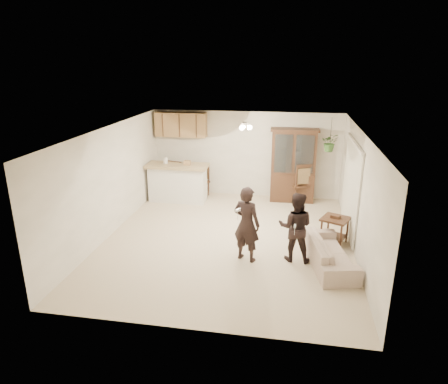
% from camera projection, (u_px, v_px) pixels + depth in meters
% --- Properties ---
extents(floor, '(6.50, 6.50, 0.00)m').
position_uv_depth(floor, '(228.00, 239.00, 9.12)').
color(floor, '#BCB08E').
rests_on(floor, ground).
extents(ceiling, '(5.50, 6.50, 0.02)m').
position_uv_depth(ceiling, '(228.00, 131.00, 8.32)').
color(ceiling, silver).
rests_on(ceiling, wall_back).
extents(wall_back, '(5.50, 0.02, 2.50)m').
position_uv_depth(wall_back, '(246.00, 154.00, 11.76)').
color(wall_back, white).
rests_on(wall_back, ground).
extents(wall_front, '(5.50, 0.02, 2.50)m').
position_uv_depth(wall_front, '(191.00, 256.00, 5.68)').
color(wall_front, white).
rests_on(wall_front, ground).
extents(wall_left, '(0.02, 6.50, 2.50)m').
position_uv_depth(wall_left, '(110.00, 181.00, 9.17)').
color(wall_left, white).
rests_on(wall_left, ground).
extents(wall_right, '(0.02, 6.50, 2.50)m').
position_uv_depth(wall_right, '(359.00, 194.00, 8.27)').
color(wall_right, white).
rests_on(wall_right, ground).
extents(breakfast_bar, '(1.60, 0.55, 1.00)m').
position_uv_depth(breakfast_bar, '(178.00, 184.00, 11.45)').
color(breakfast_bar, silver).
rests_on(breakfast_bar, floor).
extents(bar_top, '(1.75, 0.70, 0.08)m').
position_uv_depth(bar_top, '(177.00, 166.00, 11.28)').
color(bar_top, tan).
rests_on(bar_top, breakfast_bar).
extents(upper_cabinets, '(1.50, 0.34, 0.70)m').
position_uv_depth(upper_cabinets, '(181.00, 125.00, 11.63)').
color(upper_cabinets, brown).
rests_on(upper_cabinets, wall_back).
extents(vertical_blinds, '(0.06, 2.30, 2.10)m').
position_uv_depth(vertical_blinds, '(351.00, 188.00, 9.17)').
color(vertical_blinds, beige).
rests_on(vertical_blinds, wall_right).
extents(ceiling_fixture, '(0.36, 0.36, 0.20)m').
position_uv_depth(ceiling_fixture, '(245.00, 126.00, 9.44)').
color(ceiling_fixture, '#FCE1BD').
rests_on(ceiling_fixture, ceiling).
extents(hanging_plant, '(0.43, 0.37, 0.48)m').
position_uv_depth(hanging_plant, '(330.00, 142.00, 10.40)').
color(hanging_plant, '#274F1F').
rests_on(hanging_plant, ceiling).
extents(plant_cord, '(0.01, 0.01, 0.65)m').
position_uv_depth(plant_cord, '(331.00, 130.00, 10.30)').
color(plant_cord, black).
rests_on(plant_cord, ceiling).
extents(sofa, '(1.09, 1.98, 0.73)m').
position_uv_depth(sofa, '(330.00, 248.00, 7.90)').
color(sofa, beige).
rests_on(sofa, floor).
extents(adult, '(0.77, 0.64, 1.80)m').
position_uv_depth(adult, '(247.00, 219.00, 7.94)').
color(adult, black).
rests_on(adult, floor).
extents(child, '(0.69, 0.55, 1.35)m').
position_uv_depth(child, '(295.00, 229.00, 8.00)').
color(child, black).
rests_on(child, floor).
extents(china_hutch, '(1.35, 0.55, 2.10)m').
position_uv_depth(china_hutch, '(293.00, 166.00, 11.31)').
color(china_hutch, '#361C13').
rests_on(china_hutch, floor).
extents(side_table, '(0.73, 0.73, 0.67)m').
position_uv_depth(side_table, '(334.00, 230.00, 8.84)').
color(side_table, '#361C13').
rests_on(side_table, floor).
extents(chair_bar, '(0.59, 0.59, 1.11)m').
position_uv_depth(chair_bar, '(172.00, 189.00, 11.61)').
color(chair_bar, '#361C13').
rests_on(chair_bar, floor).
extents(chair_hutch_left, '(0.59, 0.59, 0.96)m').
position_uv_depth(chair_hutch_left, '(200.00, 187.00, 11.97)').
color(chair_hutch_left, '#361C13').
rests_on(chair_hutch_left, floor).
extents(chair_hutch_right, '(0.68, 0.68, 1.17)m').
position_uv_depth(chair_hutch_right, '(299.00, 191.00, 11.43)').
color(chair_hutch_right, '#361C13').
rests_on(chair_hutch_right, floor).
extents(controller_adult, '(0.09, 0.14, 0.04)m').
position_uv_depth(controller_adult, '(238.00, 210.00, 7.54)').
color(controller_adult, silver).
rests_on(controller_adult, adult).
extents(controller_child, '(0.05, 0.13, 0.04)m').
position_uv_depth(controller_child, '(295.00, 226.00, 7.63)').
color(controller_child, silver).
rests_on(controller_child, child).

